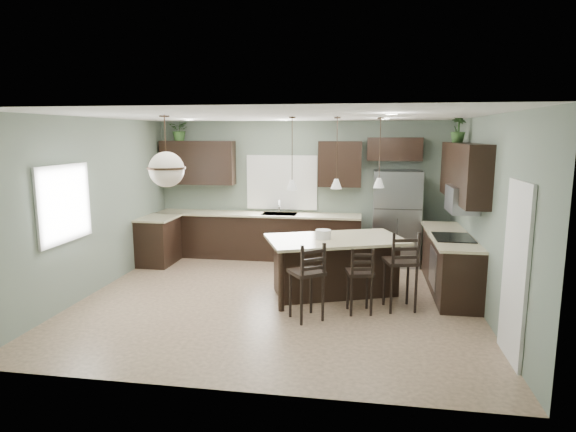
# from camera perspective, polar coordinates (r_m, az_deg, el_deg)

# --- Properties ---
(ground) EXTENTS (6.00, 6.00, 0.00)m
(ground) POSITION_cam_1_polar(r_m,az_deg,el_deg) (7.61, -1.24, -9.81)
(ground) COLOR #9E8466
(ground) RESTS_ON ground
(pantry_door) EXTENTS (0.04, 0.82, 2.04)m
(pantry_door) POSITION_cam_1_polar(r_m,az_deg,el_deg) (5.95, 25.33, -6.05)
(pantry_door) COLOR white
(pantry_door) RESTS_ON ground
(window_back) EXTENTS (1.35, 0.02, 1.00)m
(window_back) POSITION_cam_1_polar(r_m,az_deg,el_deg) (9.98, -0.73, 4.01)
(window_back) COLOR white
(window_back) RESTS_ON room_shell
(window_left) EXTENTS (0.02, 1.10, 1.00)m
(window_left) POSITION_cam_1_polar(r_m,az_deg,el_deg) (7.64, -25.07, 1.33)
(window_left) COLOR white
(window_left) RESTS_ON room_shell
(left_return_cabs) EXTENTS (0.60, 0.90, 0.90)m
(left_return_cabs) POSITION_cam_1_polar(r_m,az_deg,el_deg) (9.84, -15.10, -2.90)
(left_return_cabs) COLOR black
(left_return_cabs) RESTS_ON ground
(left_return_countertop) EXTENTS (0.66, 0.96, 0.04)m
(left_return_countertop) POSITION_cam_1_polar(r_m,az_deg,el_deg) (9.75, -15.11, -0.21)
(left_return_countertop) COLOR beige
(left_return_countertop) RESTS_ON left_return_cabs
(back_lower_cabs) EXTENTS (4.20, 0.60, 0.90)m
(back_lower_cabs) POSITION_cam_1_polar(r_m,az_deg,el_deg) (9.96, -3.55, -2.43)
(back_lower_cabs) COLOR black
(back_lower_cabs) RESTS_ON ground
(back_countertop) EXTENTS (4.20, 0.66, 0.04)m
(back_countertop) POSITION_cam_1_polar(r_m,az_deg,el_deg) (9.85, -3.60, 0.22)
(back_countertop) COLOR beige
(back_countertop) RESTS_ON back_lower_cabs
(sink_inset) EXTENTS (0.70, 0.45, 0.01)m
(sink_inset) POSITION_cam_1_polar(r_m,az_deg,el_deg) (9.76, -1.02, 0.24)
(sink_inset) COLOR gray
(sink_inset) RESTS_ON back_countertop
(faucet) EXTENTS (0.02, 0.02, 0.28)m
(faucet) POSITION_cam_1_polar(r_m,az_deg,el_deg) (9.71, -1.06, 1.05)
(faucet) COLOR silver
(faucet) RESTS_ON back_countertop
(back_upper_left) EXTENTS (1.55, 0.34, 0.90)m
(back_upper_left) POSITION_cam_1_polar(r_m,az_deg,el_deg) (10.24, -10.63, 6.23)
(back_upper_left) COLOR black
(back_upper_left) RESTS_ON room_shell
(back_upper_right) EXTENTS (0.85, 0.34, 0.90)m
(back_upper_right) POSITION_cam_1_polar(r_m,az_deg,el_deg) (9.66, 6.18, 6.14)
(back_upper_right) COLOR black
(back_upper_right) RESTS_ON room_shell
(fridge_header) EXTENTS (1.05, 0.34, 0.45)m
(fridge_header) POSITION_cam_1_polar(r_m,az_deg,el_deg) (9.65, 12.51, 7.75)
(fridge_header) COLOR black
(fridge_header) RESTS_ON room_shell
(right_lower_cabs) EXTENTS (0.60, 2.35, 0.90)m
(right_lower_cabs) POSITION_cam_1_polar(r_m,az_deg,el_deg) (8.32, 18.60, -5.37)
(right_lower_cabs) COLOR black
(right_lower_cabs) RESTS_ON ground
(right_countertop) EXTENTS (0.66, 2.35, 0.04)m
(right_countertop) POSITION_cam_1_polar(r_m,az_deg,el_deg) (8.21, 18.64, -2.20)
(right_countertop) COLOR beige
(right_countertop) RESTS_ON right_lower_cabs
(cooktop) EXTENTS (0.58, 0.75, 0.02)m
(cooktop) POSITION_cam_1_polar(r_m,az_deg,el_deg) (7.94, 18.97, -2.42)
(cooktop) COLOR black
(cooktop) RESTS_ON right_countertop
(wall_oven_front) EXTENTS (0.01, 0.72, 0.60)m
(wall_oven_front) POSITION_cam_1_polar(r_m,az_deg,el_deg) (8.01, 16.76, -5.85)
(wall_oven_front) COLOR gray
(wall_oven_front) RESTS_ON right_lower_cabs
(right_upper_cabs) EXTENTS (0.34, 2.35, 0.90)m
(right_upper_cabs) POSITION_cam_1_polar(r_m,az_deg,el_deg) (8.10, 20.09, 4.94)
(right_upper_cabs) COLOR black
(right_upper_cabs) RESTS_ON room_shell
(microwave) EXTENTS (0.40, 0.75, 0.40)m
(microwave) POSITION_cam_1_polar(r_m,az_deg,el_deg) (7.86, 19.93, 1.88)
(microwave) COLOR gray
(microwave) RESTS_ON right_upper_cabs
(refrigerator) EXTENTS (0.90, 0.74, 1.85)m
(refrigerator) POSITION_cam_1_polar(r_m,az_deg,el_deg) (9.62, 12.70, -0.21)
(refrigerator) COLOR gray
(refrigerator) RESTS_ON ground
(kitchen_island) EXTENTS (2.38, 1.87, 0.92)m
(kitchen_island) POSITION_cam_1_polar(r_m,az_deg,el_deg) (7.71, 5.58, -5.98)
(kitchen_island) COLOR black
(kitchen_island) RESTS_ON ground
(serving_dish) EXTENTS (0.24, 0.24, 0.14)m
(serving_dish) POSITION_cam_1_polar(r_m,az_deg,el_deg) (7.52, 4.20, -2.18)
(serving_dish) COLOR silver
(serving_dish) RESTS_ON kitchen_island
(bar_stool_left) EXTENTS (0.57, 0.57, 1.11)m
(bar_stool_left) POSITION_cam_1_polar(r_m,az_deg,el_deg) (6.65, 2.21, -7.68)
(bar_stool_left) COLOR black
(bar_stool_left) RESTS_ON ground
(bar_stool_center) EXTENTS (0.43, 0.43, 0.98)m
(bar_stool_center) POSITION_cam_1_polar(r_m,az_deg,el_deg) (6.98, 8.50, -7.49)
(bar_stool_center) COLOR black
(bar_stool_center) RESTS_ON ground
(bar_stool_right) EXTENTS (0.53, 0.53, 1.18)m
(bar_stool_right) POSITION_cam_1_polar(r_m,az_deg,el_deg) (7.20, 13.17, -6.27)
(bar_stool_right) COLOR black
(bar_stool_right) RESTS_ON ground
(pendant_left) EXTENTS (0.17, 0.17, 1.10)m
(pendant_left) POSITION_cam_1_polar(r_m,az_deg,el_deg) (7.24, 0.49, 7.40)
(pendant_left) COLOR silver
(pendant_left) RESTS_ON room_shell
(pendant_center) EXTENTS (0.17, 0.17, 1.10)m
(pendant_center) POSITION_cam_1_polar(r_m,az_deg,el_deg) (7.43, 5.81, 7.41)
(pendant_center) COLOR white
(pendant_center) RESTS_ON room_shell
(pendant_right) EXTENTS (0.17, 0.17, 1.10)m
(pendant_right) POSITION_cam_1_polar(r_m,az_deg,el_deg) (7.67, 10.83, 7.36)
(pendant_right) COLOR white
(pendant_right) RESTS_ON room_shell
(chandelier) EXTENTS (0.54, 0.54, 1.00)m
(chandelier) POSITION_cam_1_polar(r_m,az_deg,el_deg) (6.95, -14.29, 7.43)
(chandelier) COLOR beige
(chandelier) RESTS_ON room_shell
(plant_back_left) EXTENTS (0.49, 0.45, 0.46)m
(plant_back_left) POSITION_cam_1_polar(r_m,az_deg,el_deg) (10.32, -12.69, 9.96)
(plant_back_left) COLOR #315626
(plant_back_left) RESTS_ON back_upper_left
(plant_right_wall) EXTENTS (0.32, 0.32, 0.43)m
(plant_right_wall) POSITION_cam_1_polar(r_m,az_deg,el_deg) (8.57, 19.51, 9.66)
(plant_right_wall) COLOR #2B4C21
(plant_right_wall) RESTS_ON right_upper_cabs
(room_shell) EXTENTS (6.00, 6.00, 6.00)m
(room_shell) POSITION_cam_1_polar(r_m,az_deg,el_deg) (7.22, -1.29, 3.01)
(room_shell) COLOR slate
(room_shell) RESTS_ON ground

